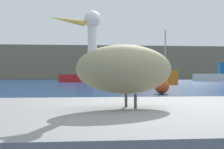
# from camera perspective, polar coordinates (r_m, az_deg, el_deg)

# --- Properties ---
(ground_plane) EXTENTS (260.00, 260.00, 0.00)m
(ground_plane) POSITION_cam_1_polar(r_m,az_deg,el_deg) (3.98, 15.89, -13.11)
(ground_plane) COLOR navy
(hillside_backdrop) EXTENTS (140.00, 14.82, 6.82)m
(hillside_backdrop) POSITION_cam_1_polar(r_m,az_deg,el_deg) (69.31, -4.35, 2.08)
(hillside_backdrop) COLOR #7F755B
(hillside_backdrop) RESTS_ON ground
(pier_dock) EXTENTS (3.53, 3.09, 0.56)m
(pier_dock) POSITION_cam_1_polar(r_m,az_deg,el_deg) (3.24, 2.63, -11.12)
(pier_dock) COLOR gray
(pier_dock) RESTS_ON ground
(pelican) EXTENTS (1.38, 0.91, 0.97)m
(pelican) POSITION_cam_1_polar(r_m,az_deg,el_deg) (3.17, 2.44, 1.19)
(pelican) COLOR gray
(pelican) RESTS_ON pier_dock
(fishing_boat_white) EXTENTS (6.59, 3.29, 4.83)m
(fishing_boat_white) POSITION_cam_1_polar(r_m,az_deg,el_deg) (43.54, 19.41, -0.08)
(fishing_boat_white) COLOR white
(fishing_boat_white) RESTS_ON ground
(fishing_boat_orange) EXTENTS (5.26, 1.72, 5.04)m
(fishing_boat_orange) POSITION_cam_1_polar(r_m,az_deg,el_deg) (28.76, 6.55, 0.28)
(fishing_boat_orange) COLOR orange
(fishing_boat_orange) RESTS_ON ground
(fishing_boat_red) EXTENTS (5.77, 3.69, 4.96)m
(fishing_boat_red) POSITION_cam_1_polar(r_m,az_deg,el_deg) (39.01, -5.43, -0.15)
(fishing_boat_red) COLOR red
(fishing_boat_red) RESTS_ON ground
(mooring_buoy) EXTENTS (0.69, 0.69, 0.69)m
(mooring_buoy) POSITION_cam_1_polar(r_m,az_deg,el_deg) (14.61, 9.21, -2.19)
(mooring_buoy) COLOR #E54C19
(mooring_buoy) RESTS_ON ground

